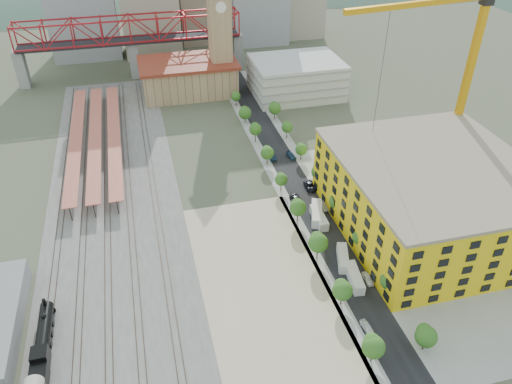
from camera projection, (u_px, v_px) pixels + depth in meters
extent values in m
plane|color=#474C38|center=(250.00, 206.00, 137.21)|extent=(400.00, 400.00, 0.00)
cube|color=#605E59|center=(114.00, 189.00, 143.88)|extent=(36.00, 165.00, 0.06)
cube|color=tan|center=(265.00, 288.00, 111.17)|extent=(28.00, 67.00, 0.06)
cube|color=black|center=(289.00, 170.00, 152.46)|extent=(12.00, 170.00, 0.06)
cube|color=gray|center=(271.00, 173.00, 151.34)|extent=(3.00, 170.00, 0.04)
cube|color=gray|center=(306.00, 168.00, 153.58)|extent=(3.00, 170.00, 0.04)
cube|color=gray|center=(435.00, 224.00, 130.34)|extent=(50.00, 90.00, 0.06)
cube|color=#382B23|center=(61.00, 196.00, 140.82)|extent=(0.12, 160.00, 0.18)
cube|color=#382B23|center=(66.00, 195.00, 141.11)|extent=(0.12, 160.00, 0.18)
cube|color=#382B23|center=(83.00, 193.00, 142.04)|extent=(0.12, 160.00, 0.18)
cube|color=#382B23|center=(88.00, 192.00, 142.33)|extent=(0.12, 160.00, 0.18)
cube|color=#382B23|center=(104.00, 190.00, 143.26)|extent=(0.12, 160.00, 0.18)
cube|color=#382B23|center=(110.00, 189.00, 143.56)|extent=(0.12, 160.00, 0.18)
cube|color=#382B23|center=(126.00, 187.00, 144.48)|extent=(0.12, 160.00, 0.18)
cube|color=#382B23|center=(131.00, 187.00, 144.78)|extent=(0.12, 160.00, 0.18)
cube|color=#382B23|center=(150.00, 184.00, 145.91)|extent=(0.12, 160.00, 0.18)
cube|color=#382B23|center=(155.00, 183.00, 146.20)|extent=(0.12, 160.00, 0.18)
cube|color=#C1604A|center=(76.00, 138.00, 161.42)|extent=(4.00, 80.00, 0.25)
cylinder|color=black|center=(77.00, 143.00, 162.55)|extent=(0.24, 0.24, 4.00)
cube|color=#C1604A|center=(95.00, 136.00, 162.64)|extent=(4.00, 80.00, 0.25)
cylinder|color=black|center=(96.00, 141.00, 163.77)|extent=(0.24, 0.24, 4.00)
cube|color=#C1604A|center=(114.00, 133.00, 163.86)|extent=(4.00, 80.00, 0.25)
cylinder|color=black|center=(115.00, 139.00, 164.99)|extent=(0.24, 0.24, 4.00)
cube|color=tan|center=(189.00, 78.00, 198.45)|extent=(36.00, 22.00, 12.00)
cube|color=maroon|center=(187.00, 62.00, 194.78)|extent=(38.00, 24.00, 1.20)
cube|color=tan|center=(220.00, 42.00, 191.60)|extent=(8.00, 8.00, 40.00)
cylinder|color=white|center=(221.00, 7.00, 180.42)|extent=(4.00, 0.30, 4.00)
cube|color=silver|center=(296.00, 77.00, 196.62)|extent=(34.00, 26.00, 14.00)
cube|color=gray|center=(22.00, 69.00, 202.79)|extent=(4.00, 6.00, 15.00)
cube|color=gray|center=(237.00, 51.00, 221.10)|extent=(4.00, 6.00, 15.00)
cube|color=gray|center=(134.00, 60.00, 211.94)|extent=(4.00, 6.00, 15.00)
cube|color=black|center=(132.00, 41.00, 207.43)|extent=(90.00, 9.00, 1.00)
cube|color=yellow|center=(431.00, 198.00, 124.67)|extent=(44.00, 50.00, 18.00)
cube|color=gray|center=(439.00, 166.00, 119.37)|extent=(44.60, 50.60, 0.80)
cube|color=#9EA0A3|center=(83.00, 14.00, 229.41)|extent=(30.00, 25.00, 38.00)
cube|color=gray|center=(202.00, 9.00, 251.26)|extent=(24.00, 24.00, 30.00)
cube|color=brown|center=(173.00, 10.00, 257.54)|extent=(20.00, 20.00, 26.00)
ellipsoid|color=#4C6B59|center=(62.00, 96.00, 367.40)|extent=(396.00, 216.00, 180.00)
ellipsoid|color=#4C6B59|center=(223.00, 109.00, 405.34)|extent=(484.00, 264.00, 220.00)
ellipsoid|color=#4C6B59|center=(362.00, 69.00, 417.34)|extent=(418.00, 228.00, 190.00)
cylinder|color=black|center=(44.00, 329.00, 98.36)|extent=(2.71, 13.01, 2.71)
cube|color=black|center=(40.00, 358.00, 92.60)|extent=(3.03, 3.25, 3.47)
cylinder|color=black|center=(44.00, 303.00, 101.60)|extent=(0.76, 0.76, 1.73)
sphere|color=black|center=(43.00, 316.00, 99.30)|extent=(1.08, 1.08, 1.08)
cone|color=black|center=(49.00, 308.00, 105.18)|extent=(2.82, 1.73, 2.82)
cube|color=black|center=(38.00, 382.00, 89.06)|extent=(3.03, 6.50, 3.03)
cube|color=orange|center=(463.00, 95.00, 138.97)|extent=(1.73, 1.73, 48.79)
cube|color=black|center=(487.00, 0.00, 124.61)|extent=(2.71, 2.71, 2.17)
cube|color=orange|center=(420.00, 4.00, 117.52)|extent=(40.97, 7.11, 1.30)
cube|color=silver|center=(354.00, 278.00, 112.23)|extent=(3.64, 9.34, 2.49)
cube|color=silver|center=(343.00, 258.00, 117.72)|extent=(4.90, 9.08, 2.41)
cube|color=silver|center=(319.00, 218.00, 130.63)|extent=(2.78, 9.30, 2.52)
cube|color=silver|center=(317.00, 213.00, 131.95)|extent=(5.82, 10.42, 2.77)
imported|color=white|center=(367.00, 327.00, 101.37)|extent=(1.89, 3.98, 1.32)
imported|color=#96979C|center=(319.00, 240.00, 123.89)|extent=(1.78, 4.13, 1.32)
imported|color=black|center=(297.00, 200.00, 137.93)|extent=(2.97, 5.79, 1.56)
imported|color=navy|center=(272.00, 157.00, 157.87)|extent=(2.26, 5.17, 1.48)
imported|color=white|center=(368.00, 279.00, 112.64)|extent=(1.82, 4.34, 1.47)
imported|color=gray|center=(322.00, 206.00, 135.76)|extent=(1.92, 4.87, 1.58)
imported|color=black|center=(310.00, 186.00, 143.81)|extent=(2.73, 5.71, 1.57)
imported|color=navy|center=(291.00, 156.00, 158.42)|extent=(2.43, 4.89, 1.37)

